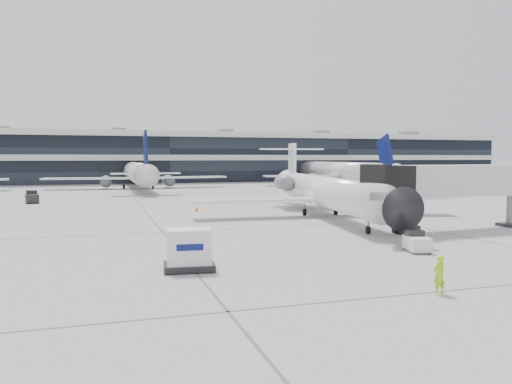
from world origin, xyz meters
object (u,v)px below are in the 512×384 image
object	(u,v)px
baggage_tug	(417,242)
cargo_uld	(189,250)
ramp_worker	(439,275)
regional_jet	(324,191)
jet_bridge	(468,181)

from	to	relation	value
baggage_tug	cargo_uld	size ratio (longest dim) A/B	0.83
ramp_worker	cargo_uld	size ratio (longest dim) A/B	0.61
regional_jet	ramp_worker	distance (m)	26.65
jet_bridge	cargo_uld	size ratio (longest dim) A/B	6.09
regional_jet	ramp_worker	xyz separation A→B (m)	(-6.87, -25.69, -1.65)
regional_jet	baggage_tug	bearing A→B (deg)	-89.21
ramp_worker	cargo_uld	bearing A→B (deg)	-47.73
ramp_worker	regional_jet	bearing A→B (deg)	-113.50
baggage_tug	cargo_uld	world-z (taller)	cargo_uld
regional_jet	cargo_uld	size ratio (longest dim) A/B	11.80
jet_bridge	baggage_tug	distance (m)	11.79
jet_bridge	cargo_uld	xyz separation A→B (m)	(-22.95, -7.53, -2.75)
jet_bridge	cargo_uld	world-z (taller)	jet_bridge
ramp_worker	cargo_uld	xyz separation A→B (m)	(-8.99, 7.33, 0.20)
jet_bridge	ramp_worker	world-z (taller)	jet_bridge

